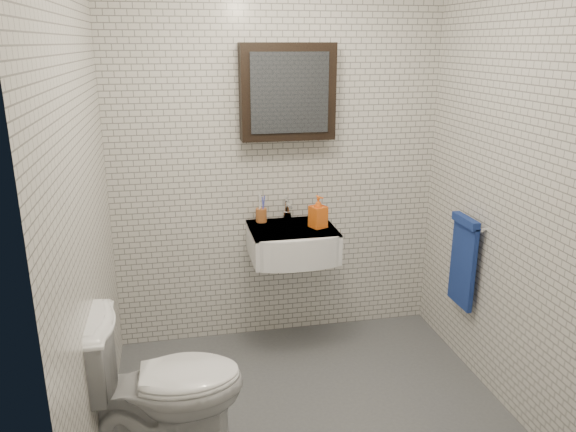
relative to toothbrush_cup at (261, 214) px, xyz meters
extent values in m
cube|color=#505458|center=(0.13, -0.94, -0.90)|extent=(2.20, 2.00, 0.01)
cube|color=silver|center=(0.13, 0.06, 0.35)|extent=(2.20, 0.02, 2.50)
cube|color=silver|center=(0.13, -1.94, 0.35)|extent=(2.20, 0.02, 2.50)
cube|color=silver|center=(-0.97, -0.94, 0.35)|extent=(0.02, 2.00, 2.50)
cube|color=silver|center=(1.23, -0.94, 0.35)|extent=(0.02, 2.00, 2.50)
cube|color=white|center=(0.18, -0.17, -0.15)|extent=(0.55, 0.45, 0.20)
cylinder|color=silver|center=(0.18, -0.15, -0.06)|extent=(0.31, 0.31, 0.02)
cylinder|color=silver|center=(0.18, -0.15, -0.05)|extent=(0.04, 0.04, 0.01)
cube|color=white|center=(0.18, -0.17, -0.06)|extent=(0.55, 0.45, 0.01)
cylinder|color=silver|center=(0.18, 0.00, -0.02)|extent=(0.06, 0.06, 0.06)
cylinder|color=silver|center=(0.18, 0.00, 0.04)|extent=(0.03, 0.03, 0.08)
cylinder|color=silver|center=(0.18, -0.06, 0.07)|extent=(0.02, 0.12, 0.02)
cube|color=silver|center=(0.18, 0.03, 0.09)|extent=(0.02, 0.09, 0.01)
cube|color=black|center=(0.18, -0.01, 0.80)|extent=(0.60, 0.14, 0.60)
cube|color=#3F444C|center=(0.18, -0.09, 0.80)|extent=(0.49, 0.01, 0.49)
cylinder|color=silver|center=(1.19, -0.59, 0.05)|extent=(0.02, 0.30, 0.02)
cylinder|color=silver|center=(1.21, -0.46, 0.05)|extent=(0.04, 0.02, 0.02)
cylinder|color=silver|center=(1.21, -0.72, 0.05)|extent=(0.04, 0.02, 0.02)
cube|color=navy|center=(1.17, -0.59, -0.22)|extent=(0.03, 0.26, 0.54)
cube|color=navy|center=(1.16, -0.59, 0.06)|extent=(0.05, 0.26, 0.05)
cylinder|color=#A45929|center=(0.00, 0.00, 0.00)|extent=(0.08, 0.08, 0.09)
cylinder|color=white|center=(-0.01, -0.01, 0.05)|extent=(0.02, 0.03, 0.17)
cylinder|color=#3D48C3|center=(0.01, -0.01, 0.05)|extent=(0.01, 0.02, 0.16)
cylinder|color=white|center=(0.00, 0.01, 0.06)|extent=(0.02, 0.03, 0.18)
cylinder|color=#3D48C3|center=(0.02, 0.01, 0.05)|extent=(0.02, 0.04, 0.16)
imported|color=orange|center=(0.34, -0.19, 0.05)|extent=(0.13, 0.13, 0.21)
imported|color=white|center=(-0.67, -1.10, -0.50)|extent=(0.80, 0.46, 0.81)
camera|label=1|loc=(-0.55, -3.54, 1.10)|focal=35.00mm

